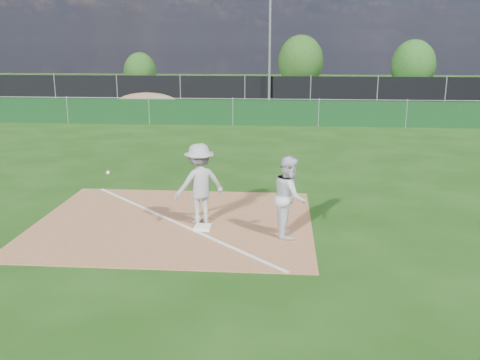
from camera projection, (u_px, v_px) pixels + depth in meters
name	position (u px, v px, depth m)	size (l,w,h in m)	color
ground	(221.00, 145.00, 20.42)	(90.00, 90.00, 0.00)	#18410D
infield_dirt	(174.00, 222.00, 11.74)	(6.00, 5.00, 0.02)	#9C663E
foul_line	(174.00, 222.00, 11.73)	(0.08, 7.00, 0.01)	white
green_fence	(233.00, 113.00, 25.09)	(44.00, 0.05, 1.20)	#0E3314
dirt_mound	(147.00, 104.00, 28.85)	(3.38, 2.60, 1.17)	olive
black_fence	(245.00, 91.00, 32.73)	(46.00, 0.04, 1.80)	black
parking_lot	(250.00, 97.00, 37.78)	(46.00, 9.00, 0.01)	black
light_pole	(270.00, 39.00, 31.54)	(0.16, 0.16, 8.00)	slate
first_base	(203.00, 227.00, 11.28)	(0.34, 0.34, 0.07)	white
play_at_first	(200.00, 184.00, 11.47)	(2.69, 1.13, 1.75)	#B5B5B7
runner	(289.00, 196.00, 10.78)	(0.81, 0.63, 1.67)	silver
car_left	(141.00, 85.00, 38.40)	(1.83, 4.55, 1.55)	#ACAFB4
car_mid	(242.00, 88.00, 36.97)	(1.52, 4.36, 1.44)	black
car_right	(332.00, 88.00, 37.22)	(1.84, 4.53, 1.31)	black
tree_left	(140.00, 71.00, 42.08)	(2.54, 2.54, 3.01)	#382316
tree_mid	(301.00, 61.00, 43.63)	(3.68, 3.68, 4.36)	#382316
tree_right	(413.00, 65.00, 41.15)	(3.37, 3.37, 4.00)	#382316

